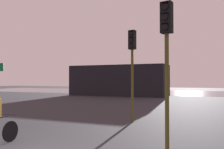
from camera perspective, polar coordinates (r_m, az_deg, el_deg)
name	(u,v)px	position (r m, az deg, el deg)	size (l,w,h in m)	color
water_strip	(186,93)	(39.51, 16.51, -4.03)	(80.00, 16.00, 0.01)	slate
distant_building	(119,80)	(31.44, 1.50, -1.38)	(12.13, 4.00, 3.78)	black
traffic_light_center	(132,58)	(11.77, 4.64, 3.78)	(0.35, 0.37, 4.31)	#4C4719
traffic_light_near_right	(167,46)	(7.33, 12.38, 6.35)	(0.36, 0.38, 4.21)	#4C4719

